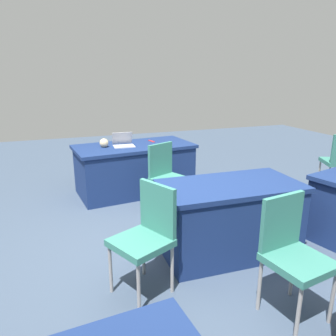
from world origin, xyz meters
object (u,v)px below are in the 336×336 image
object	(u,v)px
yarn_ball	(104,143)
scissors_red	(152,141)
chair_tucked_left	(292,249)
laptop_silver	(123,144)
table_mid_left	(229,218)
table_foreground	(135,168)
chair_aisle	(147,232)
chair_by_pillar	(167,174)

from	to	relation	value
yarn_ball	scissors_red	size ratio (longest dim) A/B	0.74
chair_tucked_left	laptop_silver	xyz separation A→B (m)	(0.63, -3.13, 0.26)
yarn_ball	scissors_red	bearing A→B (deg)	-167.47
laptop_silver	yarn_ball	world-z (taller)	laptop_silver
table_mid_left	chair_tucked_left	world-z (taller)	chair_tucked_left
table_foreground	table_mid_left	bearing A→B (deg)	102.39
table_foreground	chair_tucked_left	xyz separation A→B (m)	(-0.46, 3.16, 0.17)
yarn_ball	scissors_red	world-z (taller)	yarn_ball
table_mid_left	chair_aisle	bearing A→B (deg)	17.97
chair_aisle	yarn_ball	distance (m)	2.52
chair_tucked_left	scissors_red	world-z (taller)	chair_tucked_left
chair_tucked_left	table_foreground	bearing A→B (deg)	-90.83
chair_by_pillar	yarn_ball	xyz separation A→B (m)	(0.69, -0.93, 0.30)
chair_by_pillar	scissors_red	bearing A→B (deg)	-120.80
chair_by_pillar	laptop_silver	world-z (taller)	laptop_silver
table_foreground	laptop_silver	bearing A→B (deg)	8.85
table_mid_left	laptop_silver	xyz separation A→B (m)	(0.65, -2.15, 0.43)
chair_aisle	scissors_red	world-z (taller)	chair_aisle
table_mid_left	scissors_red	distance (m)	2.40
table_foreground	chair_by_pillar	distance (m)	0.97
laptop_silver	yarn_ball	distance (m)	0.30
chair_aisle	yarn_ball	xyz separation A→B (m)	(-0.05, -2.50, 0.29)
yarn_ball	scissors_red	distance (m)	0.84
table_mid_left	chair_aisle	size ratio (longest dim) A/B	1.53
yarn_ball	scissors_red	xyz separation A→B (m)	(-0.82, -0.18, -0.06)
table_foreground	chair_tucked_left	world-z (taller)	chair_tucked_left
table_foreground	chair_tucked_left	distance (m)	3.20
table_foreground	chair_aisle	xyz separation A→B (m)	(0.52, 2.50, 0.17)
laptop_silver	table_mid_left	bearing A→B (deg)	109.51
chair_tucked_left	chair_aisle	bearing A→B (deg)	-42.87
scissors_red	yarn_ball	bearing A→B (deg)	-90.33
chair_by_pillar	scissors_red	distance (m)	1.15
chair_aisle	laptop_silver	size ratio (longest dim) A/B	2.93
table_mid_left	yarn_ball	size ratio (longest dim) A/B	11.05
table_foreground	yarn_ball	size ratio (longest dim) A/B	14.45
table_foreground	table_mid_left	xyz separation A→B (m)	(-0.48, 2.18, 0.00)
table_foreground	table_mid_left	world-z (taller)	same
chair_tucked_left	laptop_silver	world-z (taller)	laptop_silver
chair_by_pillar	laptop_silver	size ratio (longest dim) A/B	2.89
chair_aisle	laptop_silver	world-z (taller)	laptop_silver
chair_aisle	chair_by_pillar	xyz separation A→B (m)	(-0.74, -1.57, -0.01)
yarn_ball	chair_by_pillar	bearing A→B (deg)	126.57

